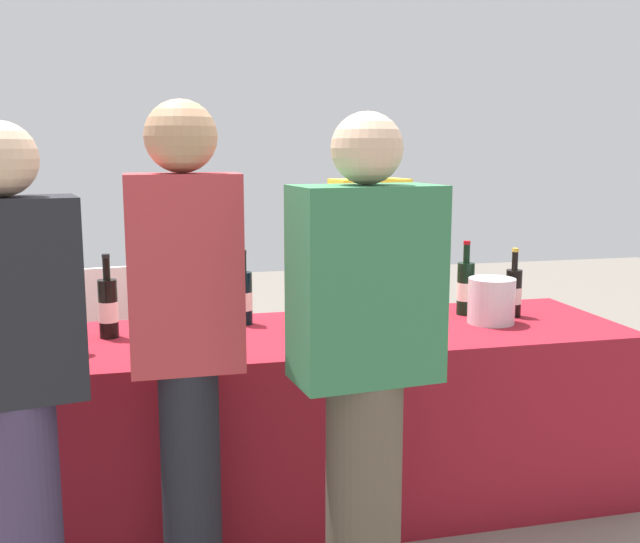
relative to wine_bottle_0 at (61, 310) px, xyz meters
The scene contains 18 objects.
ground_plane 1.35m from the wine_bottle_0, ahead, with size 12.00×12.00×0.00m, color slate.
tasting_table 1.14m from the wine_bottle_0, ahead, with size 2.57×0.79×0.75m, color maroon.
wine_bottle_0 is the anchor object (origin of this frame).
wine_bottle_1 0.18m from the wine_bottle_0, ahead, with size 0.08×0.08×0.34m.
wine_bottle_2 0.74m from the wine_bottle_0, ahead, with size 0.07×0.07×0.32m.
wine_bottle_3 0.96m from the wine_bottle_0, ahead, with size 0.07×0.07×0.31m.
wine_bottle_4 1.16m from the wine_bottle_0, ahead, with size 0.08×0.08×0.32m.
wine_bottle_5 1.73m from the wine_bottle_0, ahead, with size 0.08×0.08×0.34m.
wine_bottle_6 1.92m from the wine_bottle_0, ahead, with size 0.07×0.07×0.31m.
wine_glass_0 0.23m from the wine_bottle_0, 69.89° to the right, with size 0.07×0.07×0.15m.
wine_glass_1 0.52m from the wine_bottle_0, 32.54° to the right, with size 0.07×0.07×0.14m.
wine_glass_2 1.07m from the wine_bottle_0, ahead, with size 0.07×0.07×0.13m.
ice_bucket 1.77m from the wine_bottle_0, ahead, with size 0.20×0.20×0.20m, color silver.
server_pouring 1.58m from the wine_bottle_0, 23.30° to the left, with size 0.41×0.26×1.55m.
guest_0 0.76m from the wine_bottle_0, 93.80° to the right, with size 0.42×0.29×1.57m.
guest_1 0.82m from the wine_bottle_0, 56.99° to the right, with size 0.35×0.22×1.64m.
guest_2 1.30m from the wine_bottle_0, 41.42° to the right, with size 0.46×0.29×1.60m.
menu_board 0.91m from the wine_bottle_0, 80.51° to the left, with size 0.53×0.03×0.91m, color white.
Camera 1 is at (-0.69, -2.87, 1.49)m, focal length 41.31 mm.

